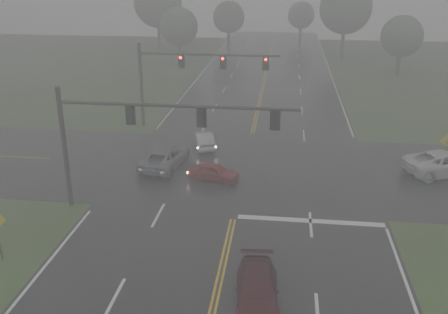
# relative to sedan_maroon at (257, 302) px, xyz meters

# --- Properties ---
(main_road) EXTENTS (18.00, 160.00, 0.02)m
(main_road) POSITION_rel_sedan_maroon_xyz_m (-1.87, 13.41, 0.00)
(main_road) COLOR black
(main_road) RESTS_ON ground
(cross_street) EXTENTS (120.00, 14.00, 0.02)m
(cross_street) POSITION_rel_sedan_maroon_xyz_m (-1.87, 15.41, 0.00)
(cross_street) COLOR black
(cross_street) RESTS_ON ground
(stop_bar) EXTENTS (8.50, 0.50, 0.01)m
(stop_bar) POSITION_rel_sedan_maroon_xyz_m (2.63, 7.81, 0.00)
(stop_bar) COLOR silver
(stop_bar) RESTS_ON ground
(sedan_maroon) EXTENTS (2.23, 4.73, 1.33)m
(sedan_maroon) POSITION_rel_sedan_maroon_xyz_m (0.00, 0.00, 0.00)
(sedan_maroon) COLOR #370A10
(sedan_maroon) RESTS_ON ground
(sedan_red) EXTENTS (3.77, 2.11, 1.21)m
(sedan_red) POSITION_rel_sedan_maroon_xyz_m (-3.81, 12.98, 0.00)
(sedan_red) COLOR maroon
(sedan_red) RESTS_ON ground
(sedan_silver) EXTENTS (2.42, 4.15, 1.29)m
(sedan_silver) POSITION_rel_sedan_maroon_xyz_m (-5.57, 19.48, 0.00)
(sedan_silver) COLOR #A4A6AC
(sedan_silver) RESTS_ON ground
(car_grey) EXTENTS (3.27, 5.64, 1.48)m
(car_grey) POSITION_rel_sedan_maroon_xyz_m (-7.69, 14.93, 0.00)
(car_grey) COLOR slate
(car_grey) RESTS_ON ground
(pickup_white) EXTENTS (6.53, 4.56, 1.66)m
(pickup_white) POSITION_rel_sedan_maroon_xyz_m (12.39, 16.12, 0.00)
(pickup_white) COLOR silver
(pickup_white) RESTS_ON ground
(signal_gantry_near) EXTENTS (13.95, 0.33, 7.49)m
(signal_gantry_near) POSITION_rel_sedan_maroon_xyz_m (-7.75, 8.13, 5.27)
(signal_gantry_near) COLOR black
(signal_gantry_near) RESTS_ON ground
(signal_gantry_far) EXTENTS (12.51, 0.38, 7.55)m
(signal_gantry_far) POSITION_rel_sedan_maroon_xyz_m (-8.26, 24.60, 5.28)
(signal_gantry_far) COLOR black
(signal_gantry_far) RESTS_ON ground
(sign_diamond_east) EXTENTS (1.03, 0.30, 2.54)m
(sign_diamond_east) POSITION_rel_sedan_maroon_xyz_m (12.69, 17.61, 1.72)
(sign_diamond_east) COLOR black
(sign_diamond_east) RESTS_ON ground
(tree_nw_a) EXTENTS (5.59, 5.59, 8.21)m
(tree_nw_a) POSITION_rel_sedan_maroon_xyz_m (-15.01, 55.04, 5.40)
(tree_nw_a) COLOR #312620
(tree_nw_a) RESTS_ON ground
(tree_ne_a) EXTENTS (7.96, 7.96, 11.69)m
(tree_ne_a) POSITION_rel_sedan_maroon_xyz_m (9.46, 62.51, 7.69)
(tree_ne_a) COLOR #312620
(tree_ne_a) RESTS_ON ground
(tree_n_mid) EXTENTS (5.52, 5.52, 8.11)m
(tree_n_mid) POSITION_rel_sedan_maroon_xyz_m (-9.44, 70.39, 5.32)
(tree_n_mid) COLOR #312620
(tree_n_mid) RESTS_ON ground
(tree_e_near) EXTENTS (5.39, 5.39, 7.92)m
(tree_e_near) POSITION_rel_sedan_maroon_xyz_m (15.58, 50.01, 5.20)
(tree_e_near) COLOR #312620
(tree_e_near) RESTS_ON ground
(tree_nw_b) EXTENTS (8.07, 8.07, 11.85)m
(tree_nw_b) POSITION_rel_sedan_maroon_xyz_m (-21.06, 66.97, 7.80)
(tree_nw_b) COLOR #312620
(tree_nw_b) RESTS_ON ground
(tree_n_far) EXTENTS (5.04, 5.04, 7.40)m
(tree_n_far) POSITION_rel_sedan_maroon_xyz_m (3.21, 80.39, 4.86)
(tree_n_far) COLOR #312620
(tree_n_far) RESTS_ON ground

